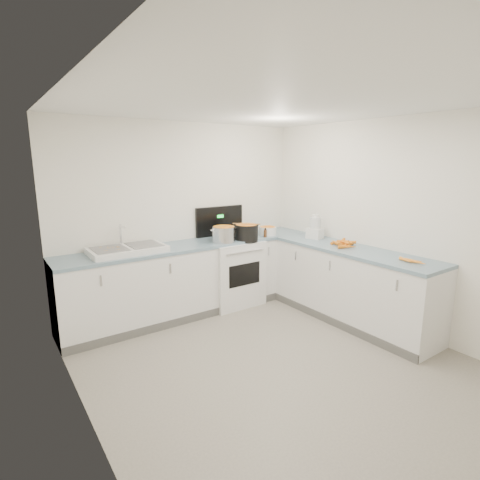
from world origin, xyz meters
TOP-DOWN VIEW (x-y plane):
  - floor at (0.00, 0.00)m, footprint 3.50×4.00m
  - ceiling at (0.00, 0.00)m, footprint 3.50×4.00m
  - wall_back at (0.00, 2.00)m, footprint 3.50×0.00m
  - wall_left at (-1.75, 0.00)m, footprint 0.00×4.00m
  - wall_right at (1.75, 0.00)m, footprint 0.00×4.00m
  - counter_back at (0.00, 1.70)m, footprint 3.50×0.62m
  - counter_right at (1.45, 0.30)m, footprint 0.62×2.20m
  - stove at (0.55, 1.69)m, footprint 0.76×0.65m
  - sink at (-0.90, 1.70)m, footprint 0.86×0.52m
  - steel_pot at (0.35, 1.55)m, footprint 0.40×0.40m
  - black_pot at (0.69, 1.51)m, footprint 0.39×0.39m
  - wooden_spoon at (0.69, 1.51)m, footprint 0.29×0.28m
  - mixing_bowl at (1.14, 1.60)m, footprint 0.31×0.31m
  - extract_bottle at (1.00, 1.48)m, footprint 0.04×0.04m
  - spice_jar at (1.10, 1.55)m, footprint 0.05×0.05m
  - food_processor at (1.51, 1.01)m, footprint 0.21×0.23m
  - carrot_pile at (1.46, 0.48)m, footprint 0.36×0.39m
  - peeled_carrots at (1.43, -0.47)m, footprint 0.14×0.30m
  - peelings at (-1.07, 1.71)m, footprint 0.22×0.27m

SIDE VIEW (x-z plane):
  - floor at x=0.00m, z-range 0.00..0.00m
  - counter_back at x=0.00m, z-range 0.00..0.94m
  - counter_right at x=1.45m, z-range 0.00..0.94m
  - stove at x=0.55m, z-range -0.21..1.15m
  - peeled_carrots at x=1.43m, z-range 0.94..0.98m
  - carrot_pile at x=1.46m, z-range 0.93..1.02m
  - sink at x=-0.90m, z-range 0.82..1.13m
  - spice_jar at x=1.10m, z-range 0.94..1.02m
  - extract_bottle at x=1.00m, z-range 0.94..1.05m
  - mixing_bowl at x=1.14m, z-range 0.94..1.06m
  - peelings at x=-1.07m, z-range 1.01..1.02m
  - steel_pot at x=0.35m, z-range 0.92..1.15m
  - black_pot at x=0.69m, z-range 0.92..1.15m
  - food_processor at x=1.51m, z-range 0.92..1.25m
  - wooden_spoon at x=0.69m, z-range 1.15..1.16m
  - wall_back at x=0.00m, z-range 0.00..2.50m
  - wall_left at x=-1.75m, z-range 0.00..2.50m
  - wall_right at x=1.75m, z-range 0.00..2.50m
  - ceiling at x=0.00m, z-range 2.50..2.50m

